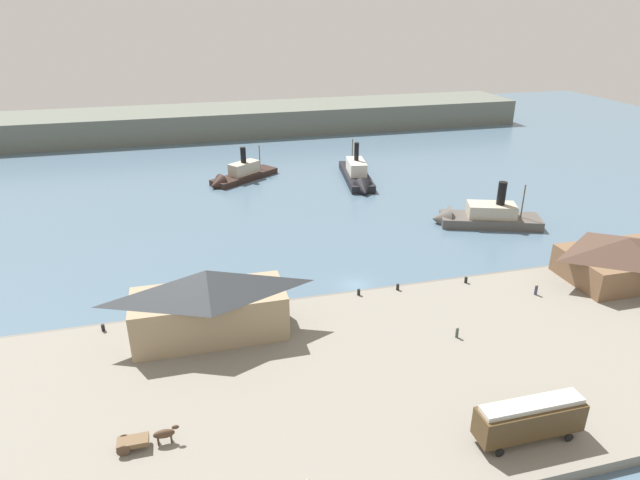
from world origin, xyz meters
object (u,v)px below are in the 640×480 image
object	(u,v)px
ferry_shed_central_terminal	(209,303)
mooring_post_center_west	(103,328)
pedestrian_walking_east	(457,333)
mooring_post_west	(398,287)
street_tram	(530,418)
horse_cart	(145,439)
mooring_post_east	(466,280)
ferry_outer_harbor	(479,217)
ferry_shed_east_terminal	(624,258)
ferry_approaching_east	(238,176)
mooring_post_center_east	(359,292)
ferry_near_quay	(358,177)
pedestrian_walking_west	(536,290)

from	to	relation	value
ferry_shed_central_terminal	mooring_post_center_west	size ratio (longest dim) A/B	21.05
pedestrian_walking_east	mooring_post_west	distance (m)	13.46
street_tram	mooring_post_west	distance (m)	30.52
horse_cart	mooring_post_west	distance (m)	41.01
mooring_post_east	ferry_outer_harbor	distance (m)	27.32
mooring_post_center_west	ferry_shed_east_terminal	bearing A→B (deg)	-3.59
mooring_post_east	mooring_post_west	bearing A→B (deg)	177.12
mooring_post_east	ferry_approaching_east	size ratio (longest dim) A/B	0.05
street_tram	ferry_approaching_east	size ratio (longest dim) A/B	0.57
horse_cart	mooring_post_center_west	size ratio (longest dim) A/B	6.36
ferry_shed_central_terminal	mooring_post_center_east	world-z (taller)	ferry_shed_central_terminal
pedestrian_walking_east	ferry_near_quay	bearing A→B (deg)	82.22
mooring_post_west	ferry_shed_central_terminal	bearing A→B (deg)	-170.07
ferry_shed_central_terminal	pedestrian_walking_east	bearing A→B (deg)	-16.09
mooring_post_center_east	ferry_shed_central_terminal	bearing A→B (deg)	-167.35
pedestrian_walking_west	mooring_post_west	xyz separation A→B (m)	(-18.49, 6.29, -0.30)
street_tram	horse_cart	distance (m)	36.19
ferry_shed_central_terminal	pedestrian_walking_east	world-z (taller)	ferry_shed_central_terminal
ferry_shed_east_terminal	ferry_outer_harbor	xyz separation A→B (m)	(-7.98, 27.32, -2.99)
ferry_outer_harbor	ferry_approaching_east	world-z (taller)	ferry_outer_harbor
street_tram	ferry_shed_east_terminal	bearing A→B (deg)	37.53
horse_cart	pedestrian_walking_east	bearing A→B (deg)	13.72
street_tram	pedestrian_walking_east	world-z (taller)	street_tram
street_tram	ferry_near_quay	distance (m)	84.21
ferry_outer_harbor	ferry_near_quay	distance (m)	33.95
street_tram	ferry_outer_harbor	bearing A→B (deg)	64.61
ferry_shed_central_terminal	ferry_near_quay	world-z (taller)	ferry_shed_central_terminal
street_tram	mooring_post_center_west	world-z (taller)	street_tram
horse_cart	ferry_outer_harbor	distance (m)	74.84
ferry_shed_east_terminal	pedestrian_walking_west	bearing A→B (deg)	-175.57
ferry_shed_east_terminal	mooring_post_center_east	size ratio (longest dim) A/B	18.85
ferry_shed_central_terminal	ferry_near_quay	xyz separation A→B (m)	(38.52, 57.78, -4.25)
pedestrian_walking_west	mooring_post_center_west	distance (m)	59.00
mooring_post_east	ferry_near_quay	distance (m)	53.59
street_tram	ferry_near_quay	bearing A→B (deg)	82.64
ferry_shed_central_terminal	horse_cart	distance (m)	19.39
ferry_approaching_east	pedestrian_walking_west	bearing A→B (deg)	-63.15
ferry_shed_central_terminal	street_tram	world-z (taller)	ferry_shed_central_terminal
ferry_near_quay	ferry_outer_harbor	bearing A→B (deg)	-65.27
mooring_post_east	mooring_post_west	xyz separation A→B (m)	(-10.63, 0.54, 0.00)
ferry_shed_east_terminal	pedestrian_walking_east	size ratio (longest dim) A/B	11.19
mooring_post_center_east	ferry_near_quay	size ratio (longest dim) A/B	0.04
mooring_post_east	mooring_post_west	distance (m)	10.64
pedestrian_walking_west	mooring_post_center_west	size ratio (longest dim) A/B	1.82
mooring_post_center_west	mooring_post_center_east	size ratio (longest dim) A/B	1.00
mooring_post_center_west	mooring_post_center_east	bearing A→B (deg)	0.78
mooring_post_west	pedestrian_walking_east	bearing A→B (deg)	-79.34
horse_cart	ferry_approaching_east	world-z (taller)	ferry_approaching_east
mooring_post_center_west	ferry_near_quay	distance (m)	74.46
mooring_post_center_east	ferry_outer_harbor	size ratio (longest dim) A/B	0.04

